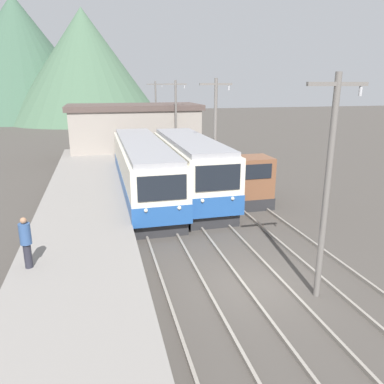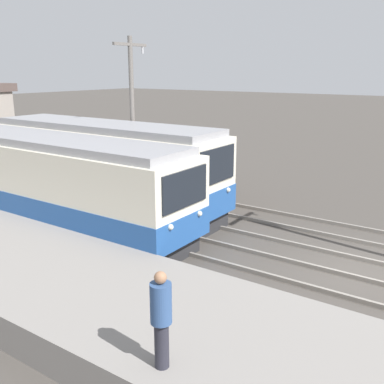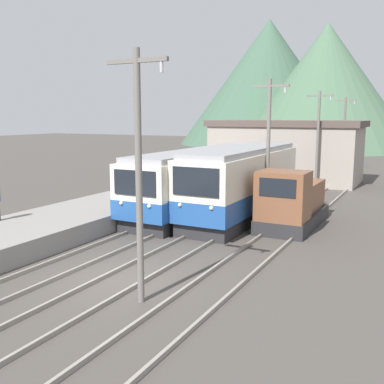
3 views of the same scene
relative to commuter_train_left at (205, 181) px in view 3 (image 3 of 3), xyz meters
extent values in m
plane|color=#47423D|center=(2.60, -12.09, -1.67)|extent=(200.00, 200.00, 0.00)
cube|color=gray|center=(-0.72, -12.09, -1.60)|extent=(0.10, 60.00, 0.14)
cube|color=gray|center=(0.72, -12.09, -1.60)|extent=(0.10, 60.00, 0.14)
cube|color=gray|center=(2.08, -12.09, -1.60)|extent=(0.10, 60.00, 0.14)
cube|color=gray|center=(3.52, -12.09, -1.60)|extent=(0.10, 60.00, 0.14)
cube|color=gray|center=(5.08, -12.09, -1.60)|extent=(0.10, 60.00, 0.14)
cube|color=gray|center=(6.52, -12.09, -1.60)|extent=(0.10, 60.00, 0.14)
cube|color=#28282B|center=(0.00, 0.01, -1.32)|extent=(2.58, 13.97, 0.70)
cube|color=silver|center=(0.00, 0.01, 0.33)|extent=(2.80, 14.55, 2.62)
cube|color=#235199|center=(0.00, 0.01, -0.50)|extent=(2.84, 14.59, 0.94)
cube|color=black|center=(0.00, -7.30, 0.86)|extent=(2.24, 0.06, 1.15)
sphere|color=silver|center=(-0.77, -7.31, -0.14)|extent=(0.18, 0.18, 0.18)
sphere|color=silver|center=(0.77, -7.31, -0.14)|extent=(0.18, 0.18, 0.18)
cube|color=#939399|center=(0.00, 0.01, 1.78)|extent=(2.46, 13.97, 0.28)
cube|color=#28282B|center=(2.80, -1.10, -1.32)|extent=(2.58, 10.79, 0.70)
cube|color=silver|center=(2.80, -1.10, 0.46)|extent=(2.80, 11.24, 2.86)
cube|color=#235199|center=(2.80, -1.10, -0.46)|extent=(2.84, 11.28, 1.03)
cube|color=black|center=(2.80, -6.75, 1.03)|extent=(2.24, 0.06, 1.26)
sphere|color=silver|center=(2.03, -6.76, -0.06)|extent=(0.18, 0.18, 0.18)
sphere|color=silver|center=(3.57, -6.76, -0.06)|extent=(0.18, 0.18, 0.18)
cube|color=#939399|center=(2.80, -1.10, 2.02)|extent=(2.46, 10.79, 0.28)
cube|color=#28282B|center=(5.80, -1.64, -1.32)|extent=(2.40, 5.85, 0.70)
cube|color=brown|center=(5.80, -3.63, 0.18)|extent=(2.28, 1.87, 2.30)
cube|color=black|center=(5.80, -4.59, 0.68)|extent=(1.68, 0.04, 0.83)
cube|color=brown|center=(5.80, -0.70, -0.27)|extent=(1.92, 3.88, 1.40)
cylinder|color=black|center=(5.80, -0.70, 0.68)|extent=(0.16, 0.16, 0.50)
cylinder|color=slate|center=(4.30, -13.24, 2.01)|extent=(0.20, 0.20, 7.36)
cube|color=slate|center=(4.30, -13.24, 5.33)|extent=(2.00, 0.12, 0.12)
cylinder|color=#B2B2B7|center=(5.10, -13.24, 5.13)|extent=(0.10, 0.10, 0.30)
cylinder|color=slate|center=(4.30, -1.44, 2.01)|extent=(0.20, 0.20, 7.36)
cube|color=slate|center=(4.30, -1.44, 5.33)|extent=(2.00, 0.12, 0.12)
cylinder|color=#B2B2B7|center=(5.10, -1.44, 5.13)|extent=(0.10, 0.10, 0.30)
cylinder|color=slate|center=(4.30, 10.36, 2.01)|extent=(0.20, 0.20, 7.36)
cube|color=slate|center=(4.30, 10.36, 5.33)|extent=(2.00, 0.12, 0.12)
cylinder|color=#B2B2B7|center=(5.10, 10.36, 5.13)|extent=(0.10, 0.10, 0.30)
cylinder|color=slate|center=(4.30, 22.15, 2.01)|extent=(0.20, 0.20, 7.36)
cube|color=slate|center=(4.30, 22.15, 5.33)|extent=(2.00, 0.12, 0.12)
cylinder|color=#B2B2B7|center=(5.10, 22.15, 5.13)|extent=(0.10, 0.10, 0.30)
cube|color=gray|center=(0.89, 13.91, 0.65)|extent=(12.00, 6.00, 4.65)
cube|color=#51423D|center=(0.89, 13.91, 3.23)|extent=(12.60, 6.30, 0.50)
cone|color=#3D5B47|center=(-17.30, 64.13, 10.42)|extent=(34.88, 34.88, 24.18)
cone|color=#47664C|center=(-4.21, 54.67, 8.68)|extent=(29.59, 29.59, 20.71)
camera|label=1|loc=(-2.62, -23.26, 5.32)|focal=35.00mm
camera|label=2|loc=(-10.65, -14.81, 4.32)|focal=42.00mm
camera|label=3|loc=(11.55, -23.84, 3.82)|focal=42.00mm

